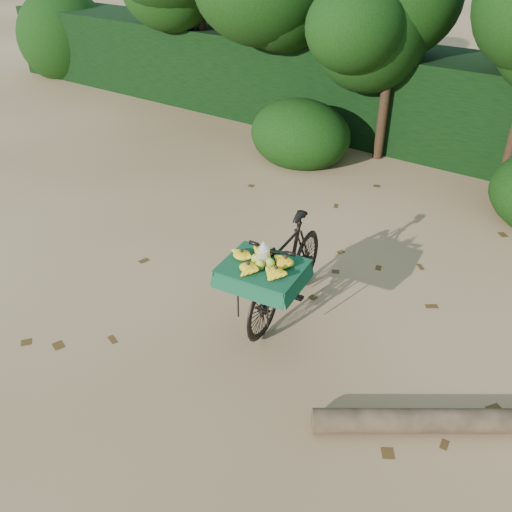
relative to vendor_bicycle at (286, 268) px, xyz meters
The scene contains 7 objects.
ground 0.97m from the vendor_bicycle, 17.26° to the right, with size 80.00×80.00×0.00m, color tan.
vendor_bicycle is the anchor object (origin of this frame).
fallen_log 2.56m from the vendor_bicycle, 10.90° to the right, with size 0.23×0.23×3.14m, color brown.
hedge_backdrop 6.12m from the vendor_bicycle, 83.15° to the left, with size 26.00×1.80×1.80m, color black.
tree_row 5.46m from the vendor_bicycle, 89.13° to the left, with size 14.50×2.00×4.00m, color black, non-canonical shape.
bush_clumps 4.26m from the vendor_bicycle, 73.20° to the left, with size 8.80×1.70×0.90m, color black, non-canonical shape.
leaf_litter 1.03m from the vendor_bicycle, 30.10° to the left, with size 7.00×7.30×0.01m, color #452E12, non-canonical shape.
Camera 1 is at (1.97, -4.20, 4.07)m, focal length 38.00 mm.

